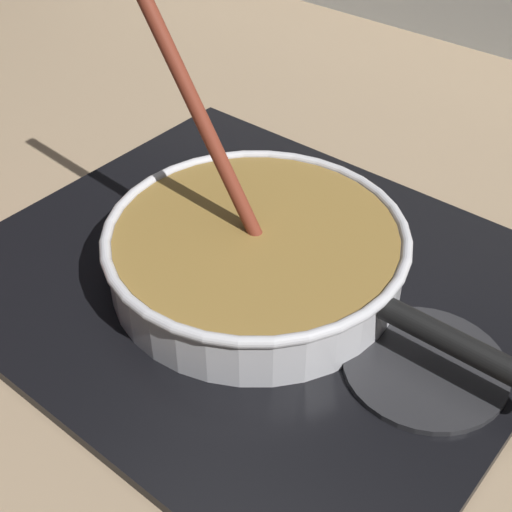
% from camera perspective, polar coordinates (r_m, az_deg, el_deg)
% --- Properties ---
extents(ground, '(2.40, 1.60, 0.04)m').
position_cam_1_polar(ground, '(0.74, -9.64, -4.75)').
color(ground, '#9E8466').
extents(hob_plate, '(0.56, 0.48, 0.01)m').
position_cam_1_polar(hob_plate, '(0.73, -0.00, -2.06)').
color(hob_plate, black).
rests_on(hob_plate, ground).
extents(burner_ring, '(0.20, 0.20, 0.01)m').
position_cam_1_polar(burner_ring, '(0.72, -0.00, -1.47)').
color(burner_ring, '#592D0C').
rests_on(burner_ring, hob_plate).
extents(spare_burner, '(0.15, 0.15, 0.01)m').
position_cam_1_polar(spare_burner, '(0.65, 13.33, -8.54)').
color(spare_burner, '#262628').
rests_on(spare_burner, hob_plate).
extents(cooking_pan, '(0.45, 0.30, 0.30)m').
position_cam_1_polar(cooking_pan, '(0.70, 0.10, 0.30)').
color(cooking_pan, silver).
rests_on(cooking_pan, hob_plate).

